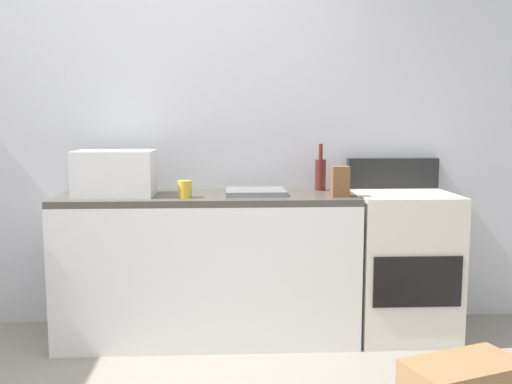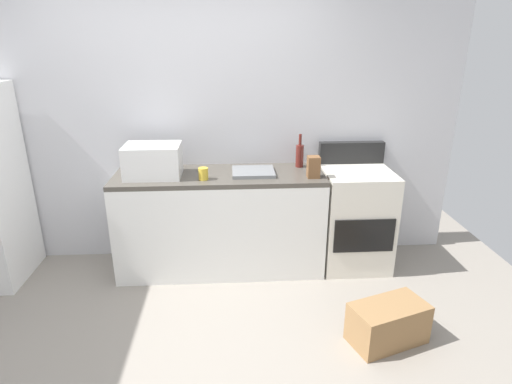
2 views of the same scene
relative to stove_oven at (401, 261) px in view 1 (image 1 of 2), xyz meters
The scene contains 8 objects.
wall_back 1.77m from the stove_oven, 167.22° to the left, with size 5.00×0.10×2.60m, color silver.
kitchen_counter 1.22m from the stove_oven, behind, with size 1.80×0.60×0.90m.
stove_oven is the anchor object (origin of this frame).
microwave 1.86m from the stove_oven, behind, with size 0.46×0.34×0.27m, color white.
sink_basin 1.03m from the stove_oven, behind, with size 0.36×0.32×0.03m, color slate.
wine_bottle 0.76m from the stove_oven, 161.99° to the left, with size 0.07×0.07×0.30m.
coffee_mug 1.44m from the stove_oven, behind, with size 0.08×0.08×0.10m, color gold.
knife_block 0.70m from the stove_oven, 160.74° to the right, with size 0.10×0.10×0.18m, color brown.
Camera 1 is at (0.43, -2.24, 1.34)m, focal length 39.74 mm.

